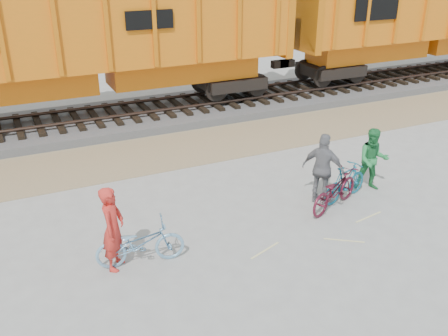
% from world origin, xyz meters
% --- Properties ---
extents(ground, '(120.00, 120.00, 0.00)m').
position_xyz_m(ground, '(0.00, 0.00, 0.00)').
color(ground, '#9E9E99').
rests_on(ground, ground).
extents(gravel_strip, '(120.00, 3.00, 0.02)m').
position_xyz_m(gravel_strip, '(0.00, 5.50, 0.01)').
color(gravel_strip, '#A08663').
rests_on(gravel_strip, ground).
extents(ballast_bed, '(120.00, 4.00, 0.30)m').
position_xyz_m(ballast_bed, '(0.00, 9.00, 0.15)').
color(ballast_bed, slate).
rests_on(ballast_bed, ground).
extents(track, '(120.00, 2.60, 0.24)m').
position_xyz_m(track, '(0.00, 9.00, 0.47)').
color(track, black).
rests_on(track, ballast_bed).
extents(hopper_car_center, '(14.00, 3.13, 4.65)m').
position_xyz_m(hopper_car_center, '(-2.19, 9.00, 3.01)').
color(hopper_car_center, black).
rests_on(hopper_car_center, track).
extents(hopper_car_right, '(14.00, 3.13, 4.65)m').
position_xyz_m(hopper_car_right, '(12.81, 9.00, 3.01)').
color(hopper_car_right, black).
rests_on(hopper_car_right, track).
extents(bicycle_blue, '(1.90, 0.91, 0.96)m').
position_xyz_m(bicycle_blue, '(-3.55, -0.10, 0.48)').
color(bicycle_blue, '#76A8CC').
rests_on(bicycle_blue, ground).
extents(bicycle_teal, '(1.68, 0.88, 0.97)m').
position_xyz_m(bicycle_teal, '(2.04, 0.43, 0.49)').
color(bicycle_teal, '#10607B').
rests_on(bicycle_teal, ground).
extents(bicycle_maroon, '(1.99, 1.33, 0.99)m').
position_xyz_m(bicycle_maroon, '(1.50, 0.17, 0.49)').
color(bicycle_maroon, '#511324').
rests_on(bicycle_maroon, ground).
extents(person_solo, '(0.71, 0.79, 1.80)m').
position_xyz_m(person_solo, '(-4.05, -0.00, 0.90)').
color(person_solo, red).
rests_on(person_solo, ground).
extents(person_man, '(1.04, 0.97, 1.71)m').
position_xyz_m(person_man, '(3.04, 0.63, 0.85)').
color(person_man, '#23783B').
rests_on(person_man, ground).
extents(person_woman, '(1.00, 1.14, 1.85)m').
position_xyz_m(person_woman, '(1.40, 0.57, 0.92)').
color(person_woman, slate).
rests_on(person_woman, ground).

